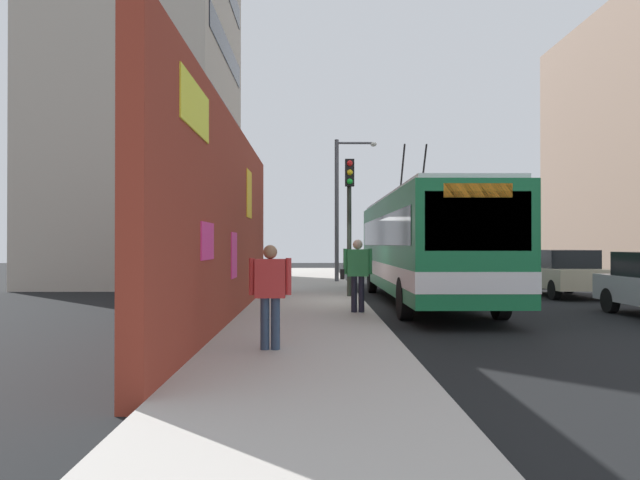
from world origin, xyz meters
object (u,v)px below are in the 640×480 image
Objects in this scene: parked_car_black at (506,266)px; pedestrian_near_wall at (270,289)px; parked_car_champagne at (562,272)px; city_bus at (422,244)px; traffic_light at (349,204)px; pedestrian_at_curb at (357,269)px; street_lamp at (342,199)px.

pedestrian_near_wall is (-17.12, 9.13, 0.25)m from parked_car_black.
parked_car_champagne and parked_car_black have the same top height.
city_bus reaches higher than parked_car_black.
traffic_light is at bearing 72.76° from city_bus.
traffic_light is (-1.75, 7.35, 2.19)m from parked_car_champagne.
city_bus is 7.10× the size of pedestrian_at_curb.
parked_car_champagne is 9.60m from pedestrian_at_curb.
street_lamp reaches higher than city_bus.
street_lamp reaches higher than parked_car_champagne.
parked_car_black is 2.59× the size of pedestrian_at_curb.
parked_car_black is 0.72× the size of street_lamp.
pedestrian_at_curb is at bearing 179.12° from street_lamp.
street_lamp is at bearing -0.88° from pedestrian_at_curb.
pedestrian_near_wall is at bearing 155.77° from city_bus.
street_lamp reaches higher than pedestrian_at_curb.
pedestrian_near_wall is 0.93× the size of pedestrian_at_curb.
traffic_light is at bearing -0.89° from pedestrian_at_curb.
street_lamp is at bearing 50.51° from parked_car_champagne.
pedestrian_at_curb is (5.06, -1.71, 0.08)m from pedestrian_near_wall.
pedestrian_near_wall is at bearing 151.94° from parked_car_black.
city_bus is at bearing -24.23° from pedestrian_near_wall.
parked_car_champagne is 0.97× the size of traffic_light.
city_bus is 2.74× the size of parked_car_black.
city_bus is at bearing 114.97° from parked_car_champagne.
street_lamp is (-0.02, 7.23, 2.92)m from parked_car_black.
city_bus is at bearing -166.38° from street_lamp.
city_bus reaches higher than pedestrian_near_wall.
parked_car_champagne is (2.42, -5.20, -0.96)m from city_bus.
street_lamp reaches higher than traffic_light.
pedestrian_at_curb reaches higher than pedestrian_near_wall.
pedestrian_near_wall is (-8.73, 3.93, -0.70)m from city_bus.
parked_car_champagne is 0.66× the size of street_lamp.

